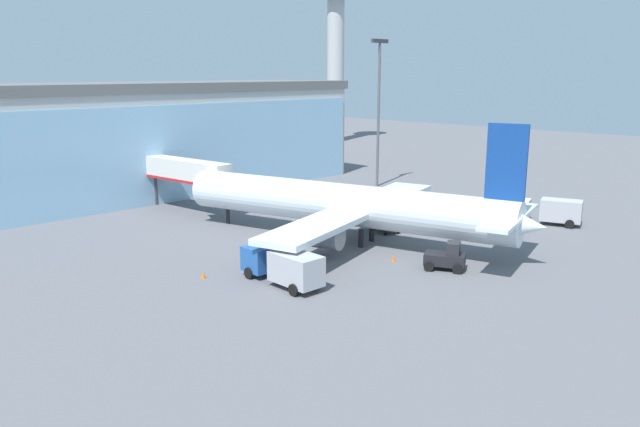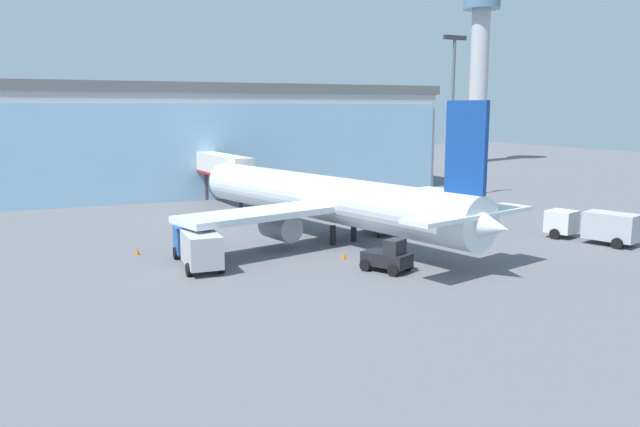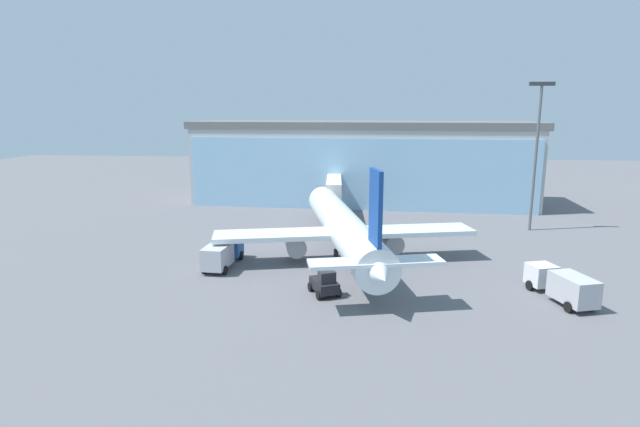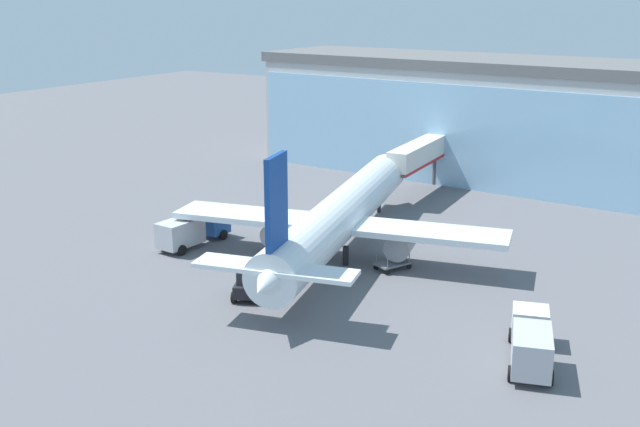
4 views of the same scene
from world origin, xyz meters
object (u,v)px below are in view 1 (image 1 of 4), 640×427
fuel_truck (547,210)px  safety_cone_wingtip (203,275)px  pushback_tug (446,258)px  airplane (347,205)px  control_tower (336,40)px  baggage_cart (386,227)px  catering_truck (284,266)px  jet_bridge (182,171)px  safety_cone_nose (394,258)px  apron_light_mast (379,101)px

fuel_truck → safety_cone_wingtip: 37.04m
pushback_tug → safety_cone_wingtip: pushback_tug is taller
airplane → pushback_tug: bearing=161.5°
control_tower → baggage_cart: size_ratio=11.09×
airplane → catering_truck: bearing=96.4°
catering_truck → fuel_truck: (31.80, -6.35, 0.00)m
baggage_cart → safety_cone_wingtip: baggage_cart is taller
jet_bridge → fuel_truck: (22.04, -33.05, -3.06)m
jet_bridge → safety_cone_nose: bearing=177.1°
jet_bridge → apron_light_mast: size_ratio=0.73×
control_tower → baggage_cart: control_tower is taller
apron_light_mast → catering_truck: 43.34m
safety_cone_wingtip → catering_truck: bearing=-59.6°
airplane → baggage_cart: bearing=-109.8°
jet_bridge → control_tower: (66.34, 35.62, 17.67)m
safety_cone_nose → pushback_tug: bearing=-75.9°
fuel_truck → safety_cone_nose: (-21.52, 3.82, -1.19)m
catering_truck → pushback_tug: size_ratio=2.02×
airplane → fuel_truck: airplane is taller
catering_truck → fuel_truck: bearing=-97.8°
jet_bridge → control_tower: control_tower is taller
fuel_truck → safety_cone_nose: size_ratio=13.86×
catering_truck → safety_cone_nose: size_ratio=13.49×
safety_cone_wingtip → safety_cone_nose: bearing=-30.8°
airplane → fuel_truck: bearing=-132.4°
baggage_cart → pushback_tug: bearing=174.0°
apron_light_mast → pushback_tug: (-25.70, -26.92, -10.62)m
baggage_cart → jet_bridge: bearing=43.7°
catering_truck → pushback_tug: (11.38, -6.91, -0.49)m
apron_light_mast → fuel_truck: size_ratio=2.58×
control_tower → pushback_tug: (-64.73, -69.23, -21.23)m
control_tower → fuel_truck: bearing=-122.8°
control_tower → catering_truck: size_ratio=4.80×
control_tower → pushback_tug: control_tower is taller
apron_light_mast → airplane: 30.28m
pushback_tug → fuel_truck: bearing=-114.0°
airplane → safety_cone_nose: airplane is taller
catering_truck → fuel_truck: 32.42m
jet_bridge → pushback_tug: bearing=178.9°
airplane → safety_cone_wingtip: airplane is taller
jet_bridge → catering_truck: bearing=156.0°
jet_bridge → pushback_tug: (1.62, -33.61, -3.56)m
baggage_cart → catering_truck: bearing=126.7°
airplane → catering_truck: airplane is taller
jet_bridge → apron_light_mast: 29.00m
apron_light_mast → pushback_tug: apron_light_mast is taller
control_tower → apron_light_mast: (-39.02, -42.30, -10.61)m
control_tower → apron_light_mast: control_tower is taller
baggage_cart → safety_cone_nose: 9.79m
catering_truck → safety_cone_wingtip: size_ratio=13.49×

